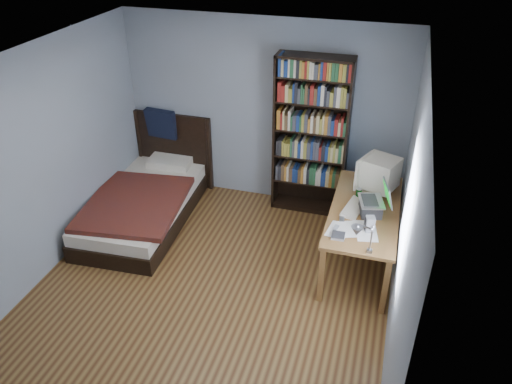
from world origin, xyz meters
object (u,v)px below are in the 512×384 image
at_px(desk, 366,210).
at_px(bed, 147,200).
at_px(laptop, 373,205).
at_px(soda_can, 359,194).
at_px(crt_monitor, 378,173).
at_px(bookshelf, 311,137).
at_px(desk_lamp, 359,233).
at_px(speaker, 370,224).
at_px(keyboard, 354,208).

xyz_separation_m(desk, bed, (-2.83, -0.30, -0.17)).
xyz_separation_m(laptop, soda_can, (-0.18, 0.29, -0.05)).
distance_m(crt_monitor, laptop, 0.50).
bearing_deg(soda_can, laptop, -58.37).
height_order(crt_monitor, bookshelf, bookshelf).
distance_m(crt_monitor, soda_can, 0.33).
relative_size(desk, bed, 0.75).
xyz_separation_m(laptop, desk_lamp, (-0.06, -1.03, 0.33)).
relative_size(laptop, speaker, 2.30).
relative_size(bookshelf, bed, 0.94).
xyz_separation_m(desk, keyboard, (-0.12, -0.50, 0.33)).
relative_size(desk_lamp, speaker, 3.12).
relative_size(desk_lamp, soda_can, 4.55).
bearing_deg(bookshelf, laptop, -49.57).
xyz_separation_m(speaker, bed, (-2.91, 0.59, -0.57)).
xyz_separation_m(desk, soda_can, (-0.10, -0.26, 0.37)).
bearing_deg(crt_monitor, desk, 141.73).
bearing_deg(desk, keyboard, -103.34).
relative_size(keyboard, soda_can, 3.73).
height_order(laptop, speaker, laptop).
bearing_deg(desk, bookshelf, 148.18).
relative_size(keyboard, bed, 0.20).
distance_m(laptop, speaker, 0.34).
xyz_separation_m(desk, speaker, (0.08, -0.89, 0.40)).
bearing_deg(bed, soda_can, 0.86).
xyz_separation_m(crt_monitor, desk_lamp, (-0.07, -1.51, 0.19)).
height_order(desk_lamp, bookshelf, bookshelf).
xyz_separation_m(desk, laptop, (0.08, -0.55, 0.42)).
bearing_deg(laptop, bed, 175.18).
bearing_deg(bed, desk_lamp, -24.19).
bearing_deg(soda_can, bookshelf, 133.21).
bearing_deg(desk, laptop, -82.04).
xyz_separation_m(laptop, bookshelf, (-0.90, 1.06, 0.22)).
bearing_deg(keyboard, bookshelf, 137.13).
height_order(keyboard, speaker, speaker).
distance_m(desk, keyboard, 0.61).
distance_m(speaker, bookshelf, 1.68).
bearing_deg(soda_can, bed, -179.14).
height_order(desk, bed, bed).
bearing_deg(desk_lamp, soda_can, 94.90).
distance_m(desk, laptop, 0.70).
relative_size(desk, desk_lamp, 3.05).
bearing_deg(speaker, desk_lamp, -111.70).
distance_m(crt_monitor, keyboard, 0.54).
bearing_deg(desk, desk_lamp, -89.52).
bearing_deg(soda_can, crt_monitor, 46.95).
xyz_separation_m(desk_lamp, bed, (-2.84, 1.28, -0.92)).
height_order(desk, soda_can, soda_can).
bearing_deg(desk_lamp, bed, 155.81).
bearing_deg(bookshelf, keyboard, -55.19).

